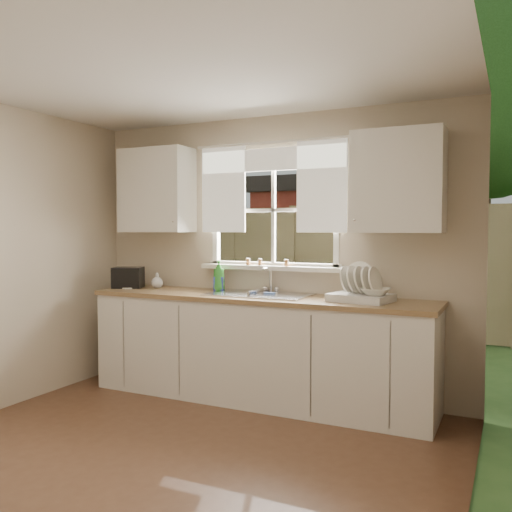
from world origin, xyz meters
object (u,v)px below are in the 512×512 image
at_px(soap_bottle_a, 219,276).
at_px(cup, 128,283).
at_px(dish_rack, 361,292).
at_px(black_appliance, 128,277).

height_order(soap_bottle_a, cup, soap_bottle_a).
xyz_separation_m(dish_rack, cup, (-2.27, -0.03, -0.03)).
bearing_deg(soap_bottle_a, cup, 178.71).
xyz_separation_m(cup, black_appliance, (-0.03, 0.04, 0.05)).
xyz_separation_m(dish_rack, black_appliance, (-2.30, 0.01, 0.02)).
bearing_deg(black_appliance, cup, -73.57).
bearing_deg(dish_rack, black_appliance, 179.82).
xyz_separation_m(soap_bottle_a, black_appliance, (-0.94, -0.13, -0.04)).
distance_m(cup, black_appliance, 0.07).
relative_size(dish_rack, soap_bottle_a, 1.78).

